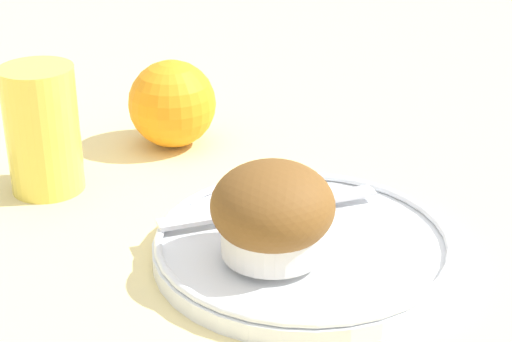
% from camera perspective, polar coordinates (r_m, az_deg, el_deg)
% --- Properties ---
extents(ground_plane, '(3.00, 3.00, 0.00)m').
position_cam_1_polar(ground_plane, '(0.66, 3.85, -5.37)').
color(ground_plane, beige).
extents(plate, '(0.23, 0.23, 0.02)m').
position_cam_1_polar(plate, '(0.65, 3.09, -5.03)').
color(plate, white).
rests_on(plate, ground_plane).
extents(muffin, '(0.09, 0.09, 0.07)m').
position_cam_1_polar(muffin, '(0.61, 0.97, -2.76)').
color(muffin, silver).
rests_on(muffin, plate).
extents(cream_ramekin, '(0.05, 0.05, 0.02)m').
position_cam_1_polar(cream_ramekin, '(0.69, 1.65, -0.94)').
color(cream_ramekin, silver).
rests_on(cream_ramekin, plate).
extents(berry_pair, '(0.02, 0.01, 0.01)m').
position_cam_1_polar(berry_pair, '(0.67, -1.37, -2.38)').
color(berry_pair, maroon).
rests_on(berry_pair, plate).
extents(butter_knife, '(0.17, 0.10, 0.00)m').
position_cam_1_polar(butter_knife, '(0.68, 1.01, -2.38)').
color(butter_knife, silver).
rests_on(butter_knife, plate).
extents(orange_fruit, '(0.08, 0.08, 0.08)m').
position_cam_1_polar(orange_fruit, '(0.83, -5.61, 4.49)').
color(orange_fruit, orange).
rests_on(orange_fruit, ground_plane).
extents(juice_glass, '(0.06, 0.06, 0.11)m').
position_cam_1_polar(juice_glass, '(0.75, -14.05, 2.70)').
color(juice_glass, '#EAD14C').
rests_on(juice_glass, ground_plane).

